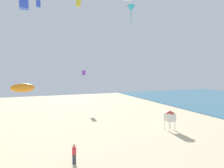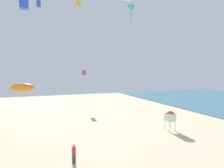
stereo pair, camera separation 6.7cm
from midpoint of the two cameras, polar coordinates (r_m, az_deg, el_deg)
name	(u,v)px [view 2 (the right image)]	position (r m, az deg, el deg)	size (l,w,h in m)	color
kite_flyer	(74,153)	(17.57, -10.79, -18.83)	(0.34, 0.34, 1.64)	#383D4C
lifeguard_stand	(170,116)	(27.08, 16.38, -8.82)	(1.10, 1.10, 2.55)	white
kite_purple_box	(84,73)	(44.26, -8.03, 3.24)	(0.65, 0.65, 1.02)	purple
kite_blue_box	(39,4)	(40.65, -20.30, 20.81)	(0.72, 0.72, 1.14)	blue
kite_cyan_delta	(131,8)	(40.76, 5.58, 20.78)	(1.45, 1.45, 3.30)	#2DB7CC
kite_blue_box_2	(24,2)	(27.18, -23.88, 20.74)	(1.00, 1.00, 1.58)	blue
kite_orange_parafoil	(23,88)	(22.27, -24.22, -0.99)	(2.30, 0.64, 0.89)	orange
kite_yellow_box	(78,3)	(47.29, -9.55, 21.96)	(0.89, 0.89, 1.39)	yellow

